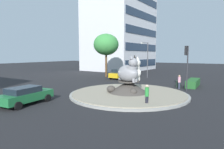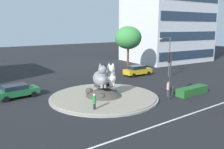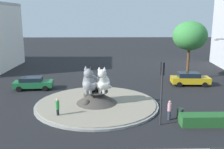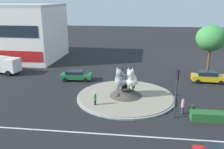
# 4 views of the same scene
# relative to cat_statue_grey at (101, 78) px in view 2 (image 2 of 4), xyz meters

# --- Properties ---
(ground_plane) EXTENTS (160.00, 160.00, 0.00)m
(ground_plane) POSITION_rel_cat_statue_grey_xyz_m (0.60, 0.31, -2.43)
(ground_plane) COLOR black
(lane_centreline) EXTENTS (112.00, 0.20, 0.01)m
(lane_centreline) POSITION_rel_cat_statue_grey_xyz_m (0.60, -8.41, -2.43)
(lane_centreline) COLOR silver
(lane_centreline) RESTS_ON ground
(roundabout_island) EXTENTS (11.96, 11.96, 1.47)m
(roundabout_island) POSITION_rel_cat_statue_grey_xyz_m (0.59, 0.32, -2.03)
(roundabout_island) COLOR gray
(roundabout_island) RESTS_ON ground
(cat_statue_grey) EXTENTS (2.07, 2.71, 2.62)m
(cat_statue_grey) POSITION_rel_cat_statue_grey_xyz_m (0.00, 0.00, 0.00)
(cat_statue_grey) COLOR gray
(cat_statue_grey) RESTS_ON roundabout_island
(cat_statue_white) EXTENTS (1.81, 2.57, 2.50)m
(cat_statue_white) POSITION_rel_cat_statue_grey_xyz_m (1.19, 0.18, -0.04)
(cat_statue_white) COLOR silver
(cat_statue_white) RESTS_ON roundabout_island
(traffic_light_mast) EXTENTS (0.36, 0.46, 5.10)m
(traffic_light_mast) POSITION_rel_cat_statue_grey_xyz_m (5.88, -4.33, 1.13)
(traffic_light_mast) COLOR #2D2D33
(traffic_light_mast) RESTS_ON ground
(office_tower) EXTENTS (18.65, 14.85, 27.58)m
(office_tower) POSITION_rel_cat_statue_grey_xyz_m (29.44, 16.90, 11.36)
(office_tower) COLOR silver
(office_tower) RESTS_ON ground
(clipped_hedge_strip) EXTENTS (4.51, 1.20, 0.90)m
(clipped_hedge_strip) POSITION_rel_cat_statue_grey_xyz_m (9.69, -4.60, -1.98)
(clipped_hedge_strip) COLOR #235B28
(clipped_hedge_strip) RESTS_ON ground
(broadleaf_tree_behind_island) EXTENTS (4.56, 4.56, 7.88)m
(broadleaf_tree_behind_island) POSITION_rel_cat_statue_grey_xyz_m (12.71, 10.75, 3.49)
(broadleaf_tree_behind_island) COLOR brown
(broadleaf_tree_behind_island) RESTS_ON ground
(streetlight_arm) EXTENTS (2.13, 0.53, 6.21)m
(streetlight_arm) POSITION_rel_cat_statue_grey_xyz_m (14.96, 3.77, 1.24)
(streetlight_arm) COLOR #4C4C51
(streetlight_arm) RESTS_ON ground
(pedestrian_green_shirt) EXTENTS (0.31, 0.31, 1.76)m
(pedestrian_green_shirt) POSITION_rel_cat_statue_grey_xyz_m (-2.61, -2.87, -1.48)
(pedestrian_green_shirt) COLOR black
(pedestrian_green_shirt) RESTS_ON ground
(pedestrian_pink_shirt) EXTENTS (0.33, 0.33, 1.70)m
(pedestrian_pink_shirt) POSITION_rel_cat_statue_grey_xyz_m (6.81, -3.44, -1.52)
(pedestrian_pink_shirt) COLOR #33384C
(pedestrian_pink_shirt) RESTS_ON ground
(hatchback_near_shophouse) EXTENTS (4.78, 2.20, 1.63)m
(hatchback_near_shophouse) POSITION_rel_cat_statue_grey_xyz_m (12.00, 7.45, -1.58)
(hatchback_near_shophouse) COLOR gold
(hatchback_near_shophouse) RESTS_ON ground
(parked_car_right) EXTENTS (4.61, 2.29, 1.48)m
(parked_car_right) POSITION_rel_cat_statue_grey_xyz_m (-7.18, 6.05, -1.64)
(parked_car_right) COLOR #1E6B38
(parked_car_right) RESTS_ON ground
(litter_bin) EXTENTS (0.56, 0.56, 0.90)m
(litter_bin) POSITION_rel_cat_statue_grey_xyz_m (7.82, -3.12, -1.98)
(litter_bin) COLOR #2D4233
(litter_bin) RESTS_ON ground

